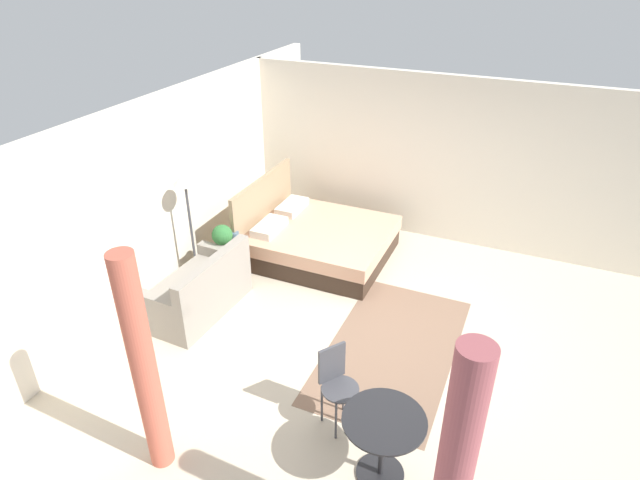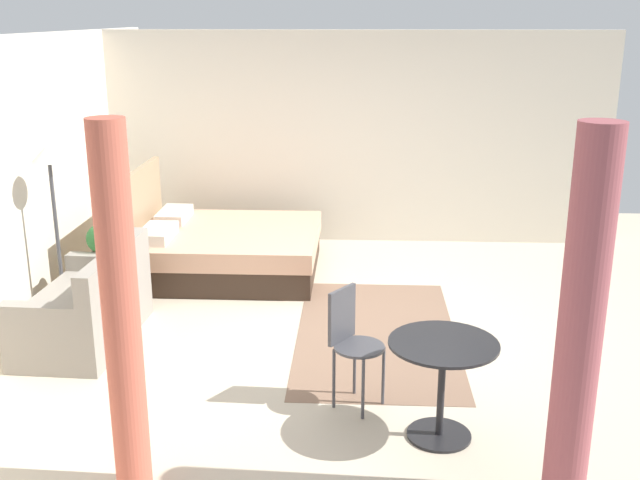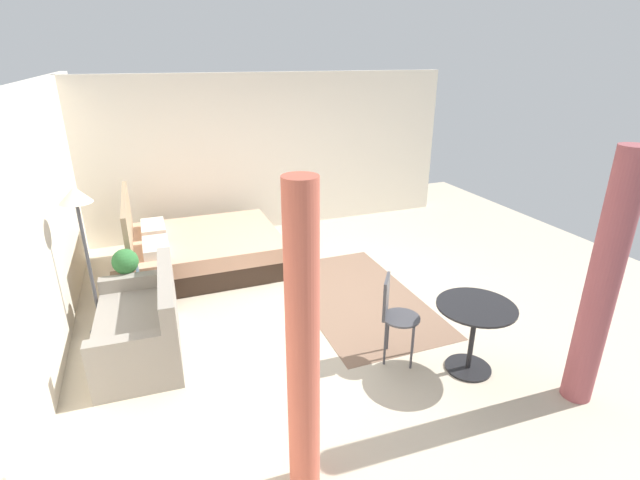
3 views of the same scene
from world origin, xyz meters
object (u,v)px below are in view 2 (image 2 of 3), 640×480
object	(u,v)px
nightstand	(109,282)
couch	(87,310)
vase	(115,247)
floor_lamp	(50,172)
cafe_chair_near_window	(351,336)
balcony_table	(442,371)
potted_plant	(102,242)
bed	(221,248)

from	to	relation	value
nightstand	couch	bearing A→B (deg)	-173.39
vase	floor_lamp	bearing A→B (deg)	138.61
nightstand	cafe_chair_near_window	size ratio (longest dim) A/B	0.60
nightstand	cafe_chair_near_window	xyz separation A→B (m)	(-1.90, -2.44, 0.32)
floor_lamp	nightstand	bearing A→B (deg)	-46.52
balcony_table	cafe_chair_near_window	world-z (taller)	cafe_chair_near_window
potted_plant	cafe_chair_near_window	distance (m)	3.04
potted_plant	vase	distance (m)	0.26
vase	balcony_table	size ratio (longest dim) A/B	0.27
bed	nightstand	size ratio (longest dim) A/B	3.82
nightstand	vase	world-z (taller)	vase
potted_plant	vase	xyz separation A→B (m)	(0.22, -0.05, -0.13)
potted_plant	balcony_table	xyz separation A→B (m)	(-2.23, -3.07, -0.18)
couch	potted_plant	xyz separation A→B (m)	(0.80, 0.11, 0.38)
bed	balcony_table	bearing A→B (deg)	-147.72
potted_plant	floor_lamp	distance (m)	0.84
couch	cafe_chair_near_window	size ratio (longest dim) A/B	1.64
cafe_chair_near_window	vase	bearing A→B (deg)	49.85
couch	potted_plant	size ratio (longest dim) A/B	3.66
bed	couch	bearing A→B (deg)	156.10
floor_lamp	balcony_table	size ratio (longest dim) A/B	2.26
vase	couch	bearing A→B (deg)	-176.90
potted_plant	cafe_chair_near_window	world-z (taller)	cafe_chair_near_window
nightstand	floor_lamp	distance (m)	1.28
bed	cafe_chair_near_window	size ratio (longest dim) A/B	2.27
floor_lamp	couch	bearing A→B (deg)	-142.08
couch	floor_lamp	distance (m)	1.33
couch	vase	bearing A→B (deg)	3.10
floor_lamp	cafe_chair_near_window	distance (m)	3.31
bed	vase	distance (m)	1.29
balcony_table	potted_plant	bearing A→B (deg)	53.94
nightstand	floor_lamp	world-z (taller)	floor_lamp
couch	potted_plant	distance (m)	0.90
potted_plant	balcony_table	size ratio (longest dim) A/B	0.54
potted_plant	floor_lamp	bearing A→B (deg)	123.77
nightstand	floor_lamp	size ratio (longest dim) A/B	0.32
bed	floor_lamp	size ratio (longest dim) A/B	1.22
bed	couch	xyz separation A→B (m)	(-1.91, 0.85, 0.02)
nightstand	potted_plant	bearing A→B (deg)	176.88
couch	potted_plant	bearing A→B (deg)	7.80
potted_plant	floor_lamp	xyz separation A→B (m)	(-0.23, 0.34, 0.73)
nightstand	balcony_table	distance (m)	3.86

